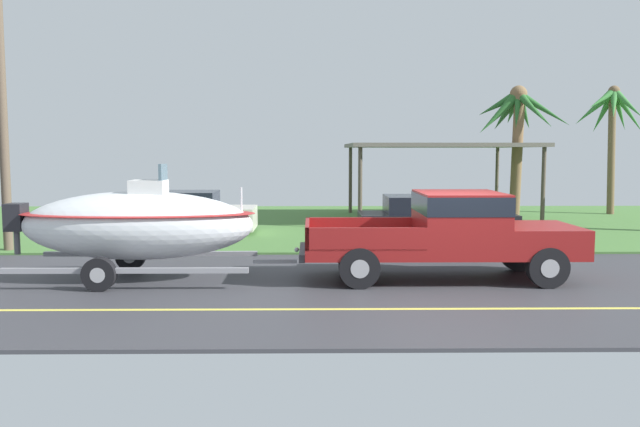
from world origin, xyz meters
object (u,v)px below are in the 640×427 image
(pickup_truck_towing, at_px, (457,230))
(palm_tree_mid, at_px, (516,121))
(parked_sedan_near, at_px, (434,220))
(palm_tree_near_left, at_px, (612,117))
(utility_pole, at_px, (2,105))
(boat_on_trailer, at_px, (137,225))
(parked_sedan_far, at_px, (182,214))
(carport_awning, at_px, (437,147))

(pickup_truck_towing, bearing_deg, palm_tree_mid, 66.50)
(pickup_truck_towing, relative_size, parked_sedan_near, 1.33)
(palm_tree_near_left, xyz_separation_m, palm_tree_mid, (-5.16, -3.95, -0.35))
(utility_pole, bearing_deg, boat_on_trailer, -40.51)
(parked_sedan_near, distance_m, parked_sedan_far, 7.89)
(parked_sedan_far, distance_m, palm_tree_near_left, 17.86)
(carport_awning, distance_m, palm_tree_near_left, 8.03)
(boat_on_trailer, relative_size, palm_tree_near_left, 1.12)
(palm_tree_near_left, bearing_deg, pickup_truck_towing, -124.64)
(pickup_truck_towing, distance_m, palm_tree_mid, 10.69)
(parked_sedan_near, relative_size, palm_tree_mid, 0.89)
(pickup_truck_towing, height_order, palm_tree_near_left, palm_tree_near_left)
(carport_awning, height_order, utility_pole, utility_pole)
(parked_sedan_near, distance_m, palm_tree_near_left, 12.55)
(palm_tree_near_left, relative_size, utility_pole, 0.72)
(boat_on_trailer, xyz_separation_m, palm_tree_mid, (10.73, 9.49, 2.55))
(parked_sedan_far, height_order, carport_awning, carport_awning)
(pickup_truck_towing, xyz_separation_m, palm_tree_mid, (4.13, 9.49, 2.68))
(parked_sedan_near, xyz_separation_m, utility_pole, (-11.48, -1.39, 3.17))
(boat_on_trailer, bearing_deg, palm_tree_mid, 41.50)
(boat_on_trailer, distance_m, parked_sedan_near, 8.77)
(parked_sedan_near, bearing_deg, palm_tree_near_left, 43.30)
(pickup_truck_towing, bearing_deg, palm_tree_near_left, 55.36)
(boat_on_trailer, distance_m, palm_tree_near_left, 21.01)
(palm_tree_near_left, xyz_separation_m, utility_pole, (-20.28, -9.68, -0.20))
(carport_awning, xyz_separation_m, palm_tree_mid, (2.44, -1.68, 0.90))
(palm_tree_near_left, distance_m, palm_tree_mid, 6.50)
(parked_sedan_near, xyz_separation_m, carport_awning, (1.20, 6.02, 2.12))
(utility_pole, bearing_deg, palm_tree_mid, 20.77)
(carport_awning, bearing_deg, utility_pole, -149.69)
(parked_sedan_far, bearing_deg, utility_pole, -138.02)
(parked_sedan_near, height_order, carport_awning, carport_awning)
(parked_sedan_near, bearing_deg, utility_pole, -173.09)
(boat_on_trailer, relative_size, parked_sedan_near, 1.35)
(boat_on_trailer, relative_size, parked_sedan_far, 1.31)
(carport_awning, xyz_separation_m, palm_tree_near_left, (7.60, 2.27, 1.25))
(parked_sedan_far, distance_m, utility_pole, 6.11)
(parked_sedan_far, bearing_deg, pickup_truck_towing, -45.52)
(parked_sedan_far, distance_m, palm_tree_mid, 11.86)
(pickup_truck_towing, height_order, parked_sedan_far, pickup_truck_towing)
(parked_sedan_far, xyz_separation_m, utility_pole, (-3.88, -3.49, 3.17))
(boat_on_trailer, bearing_deg, utility_pole, 139.49)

